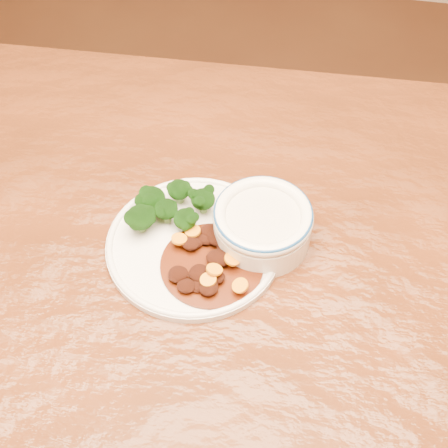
# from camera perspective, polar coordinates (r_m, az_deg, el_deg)

# --- Properties ---
(dining_table) EXTENTS (1.53, 0.96, 0.75)m
(dining_table) POSITION_cam_1_polar(r_m,az_deg,el_deg) (0.89, -1.42, -7.66)
(dining_table) COLOR #5B2810
(dining_table) RESTS_ON ground
(dinner_plate) EXTENTS (0.24, 0.24, 0.01)m
(dinner_plate) POSITION_cam_1_polar(r_m,az_deg,el_deg) (0.84, -2.77, -1.81)
(dinner_plate) COLOR white
(dinner_plate) RESTS_ON dining_table
(broccoli_florets) EXTENTS (0.11, 0.10, 0.04)m
(broccoli_florets) POSITION_cam_1_polar(r_m,az_deg,el_deg) (0.85, -5.20, 1.64)
(broccoli_florets) COLOR #68924B
(broccoli_florets) RESTS_ON dinner_plate
(mince_stew) EXTENTS (0.14, 0.14, 0.03)m
(mince_stew) POSITION_cam_1_polar(r_m,az_deg,el_deg) (0.81, -0.87, -3.17)
(mince_stew) COLOR #421507
(mince_stew) RESTS_ON dinner_plate
(dip_bowl) EXTENTS (0.13, 0.13, 0.06)m
(dip_bowl) POSITION_cam_1_polar(r_m,az_deg,el_deg) (0.83, 3.53, 0.03)
(dip_bowl) COLOR white
(dip_bowl) RESTS_ON dining_table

